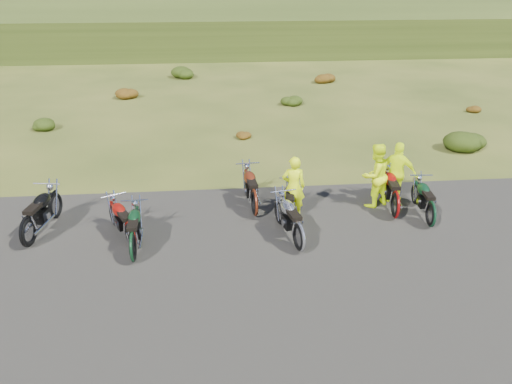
{
  "coord_description": "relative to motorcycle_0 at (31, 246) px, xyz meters",
  "views": [
    {
      "loc": [
        -1.65,
        -10.73,
        6.57
      ],
      "look_at": [
        -0.52,
        1.5,
        1.01
      ],
      "focal_mm": 35.0,
      "sensor_mm": 36.0,
      "label": 1
    }
  ],
  "objects": [
    {
      "name": "motorcycle_1",
      "position": [
        2.6,
        -0.36,
        0.0
      ],
      "size": [
        1.53,
        2.14,
        1.07
      ],
      "primitive_type": null,
      "rotation": [
        0.0,
        0.0,
        2.03
      ],
      "color": "maroon",
      "rests_on": "ground"
    },
    {
      "name": "person_right_a",
      "position": [
        9.46,
        1.53,
        0.96
      ],
      "size": [
        1.16,
        1.07,
        1.93
      ],
      "primitive_type": "imported",
      "rotation": [
        0.0,
        0.0,
        3.6
      ],
      "color": "#E1FC0D",
      "rests_on": "ground"
    },
    {
      "name": "motorcycle_0",
      "position": [
        0.0,
        0.0,
        0.0
      ],
      "size": [
        1.15,
        2.42,
        1.21
      ],
      "primitive_type": null,
      "rotation": [
        0.0,
        0.0,
        1.4
      ],
      "color": "black",
      "rests_on": "ground"
    },
    {
      "name": "person_right_b",
      "position": [
        10.2,
        1.72,
        0.94
      ],
      "size": [
        1.19,
        0.92,
        1.88
      ],
      "primitive_type": "imported",
      "rotation": [
        0.0,
        0.0,
        2.66
      ],
      "color": "#E1FC0D",
      "rests_on": "ground"
    },
    {
      "name": "shrub_3",
      "position": [
        3.09,
        21.03,
        0.46
      ],
      "size": [
        1.56,
        1.56,
        0.92
      ],
      "primitive_type": "ellipsoid",
      "color": "#1C300C",
      "rests_on": "ground"
    },
    {
      "name": "shrub_4",
      "position": [
        5.99,
        8.33,
        0.23
      ],
      "size": [
        0.77,
        0.77,
        0.45
      ],
      "primitive_type": "ellipsoid",
      "color": "#642A0C",
      "rests_on": "ground"
    },
    {
      "name": "shrub_2",
      "position": [
        0.19,
        15.73,
        0.38
      ],
      "size": [
        1.3,
        1.3,
        0.77
      ],
      "primitive_type": "ellipsoid",
      "color": "#642A0C",
      "rests_on": "ground"
    },
    {
      "name": "shrub_1",
      "position": [
        -2.71,
        10.43,
        0.31
      ],
      "size": [
        1.03,
        1.03,
        0.61
      ],
      "primitive_type": "ellipsoid",
      "color": "#1C300C",
      "rests_on": "ground"
    },
    {
      "name": "shrub_6",
      "position": [
        11.79,
        18.93,
        0.38
      ],
      "size": [
        1.3,
        1.3,
        0.77
      ],
      "primitive_type": "ellipsoid",
      "color": "#642A0C",
      "rests_on": "ground"
    },
    {
      "name": "shrub_7",
      "position": [
        14.69,
        6.23,
        0.46
      ],
      "size": [
        1.56,
        1.56,
        0.92
      ],
      "primitive_type": "ellipsoid",
      "color": "#1C300C",
      "rests_on": "ground"
    },
    {
      "name": "motorcycle_4",
      "position": [
        5.88,
        1.19,
        0.0
      ],
      "size": [
        0.92,
        2.28,
        1.17
      ],
      "primitive_type": null,
      "rotation": [
        0.0,
        0.0,
        1.65
      ],
      "color": "#561E0E",
      "rests_on": "ground"
    },
    {
      "name": "shrub_8",
      "position": [
        17.59,
        11.53,
        0.23
      ],
      "size": [
        0.77,
        0.77,
        0.45
      ],
      "primitive_type": "ellipsoid",
      "color": "#642A0C",
      "rests_on": "ground"
    },
    {
      "name": "motorcycle_2",
      "position": [
        2.74,
        -0.97,
        0.0
      ],
      "size": [
        0.78,
        2.14,
        1.11
      ],
      "primitive_type": null,
      "rotation": [
        0.0,
        0.0,
        1.61
      ],
      "color": "black",
      "rests_on": "ground"
    },
    {
      "name": "hill_slope",
      "position": [
        6.39,
        49.13,
        0.0
      ],
      "size": [
        300.0,
        45.97,
        9.37
      ],
      "primitive_type": null,
      "rotation": [
        0.14,
        0.0,
        0.0
      ],
      "color": "#324115",
      "rests_on": "ground"
    },
    {
      "name": "motorcycle_5",
      "position": [
        6.77,
        0.46,
        0.0
      ],
      "size": [
        0.96,
        2.01,
        1.01
      ],
      "primitive_type": null,
      "rotation": [
        0.0,
        0.0,
        1.4
      ],
      "color": "black",
      "rests_on": "ground"
    },
    {
      "name": "person_middle",
      "position": [
        6.97,
        1.06,
        0.9
      ],
      "size": [
        0.69,
        0.49,
        1.8
      ],
      "primitive_type": "imported",
      "rotation": [
        0.0,
        0.0,
        3.05
      ],
      "color": "#E1FC0D",
      "rests_on": "ground"
    },
    {
      "name": "ground",
      "position": [
        6.39,
        -0.87,
        0.0
      ],
      "size": [
        300.0,
        300.0,
        0.0
      ],
      "primitive_type": "plane",
      "color": "#344316",
      "rests_on": "ground"
    },
    {
      "name": "motorcycle_7",
      "position": [
        10.64,
        0.09,
        0.0
      ],
      "size": [
        0.86,
        2.11,
        1.08
      ],
      "primitive_type": null,
      "rotation": [
        0.0,
        0.0,
        1.49
      ],
      "color": "black",
      "rests_on": "ground"
    },
    {
      "name": "motorcycle_3",
      "position": [
        6.81,
        -0.87,
        0.0
      ],
      "size": [
        1.15,
        2.31,
        1.16
      ],
      "primitive_type": null,
      "rotation": [
        0.0,
        0.0,
        1.76
      ],
      "color": "#A8A8AD",
      "rests_on": "ground"
    },
    {
      "name": "motorcycle_6",
      "position": [
        9.85,
        0.68,
        0.0
      ],
      "size": [
        1.01,
        2.33,
        1.18
      ],
      "primitive_type": null,
      "rotation": [
        0.0,
        0.0,
        1.45
      ],
      "color": "maroon",
      "rests_on": "ground"
    },
    {
      "name": "gravel_pad",
      "position": [
        6.39,
        -2.87,
        0.0
      ],
      "size": [
        20.0,
        12.0,
        0.04
      ],
      "primitive_type": "cube",
      "color": "black",
      "rests_on": "ground"
    },
    {
      "name": "shrub_5",
      "position": [
        8.89,
        13.63,
        0.31
      ],
      "size": [
        1.03,
        1.03,
        0.61
      ],
      "primitive_type": "ellipsoid",
      "color": "#1C300C",
      "rests_on": "ground"
    }
  ]
}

